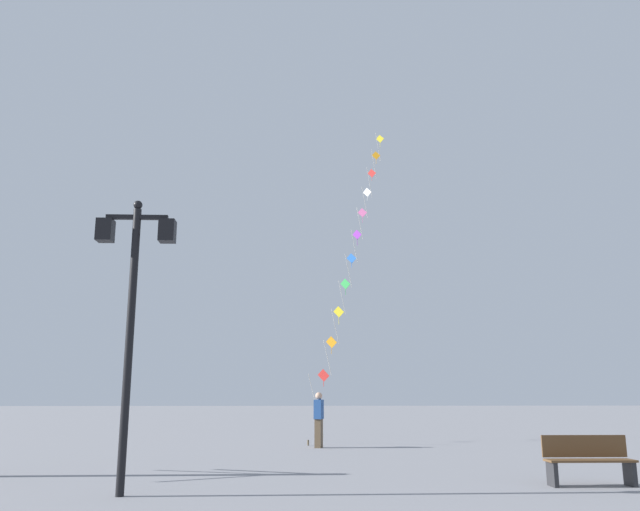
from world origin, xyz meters
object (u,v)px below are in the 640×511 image
twin_lantern_lamp_post (133,286)px  kite_train (354,246)px  park_bench (588,460)px  kite_flyer (319,418)px

twin_lantern_lamp_post → kite_train: (5.48, 15.75, 4.46)m
kite_train → park_bench: bearing=-79.3°
kite_train → twin_lantern_lamp_post: bearing=-109.2°
kite_train → park_bench: kite_train is taller
kite_flyer → kite_train: bearing=0.4°
kite_train → kite_flyer: kite_train is taller
twin_lantern_lamp_post → park_bench: (8.28, 0.89, -3.04)m
twin_lantern_lamp_post → kite_train: kite_train is taller
twin_lantern_lamp_post → kite_train: size_ratio=0.34×
twin_lantern_lamp_post → park_bench: twin_lantern_lamp_post is taller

